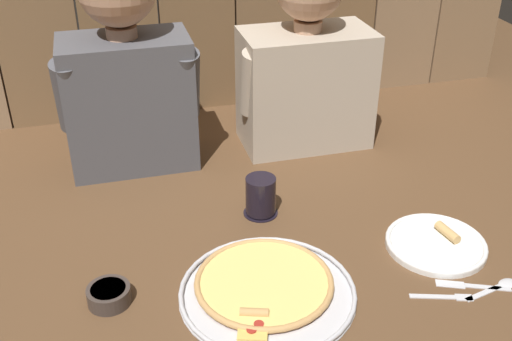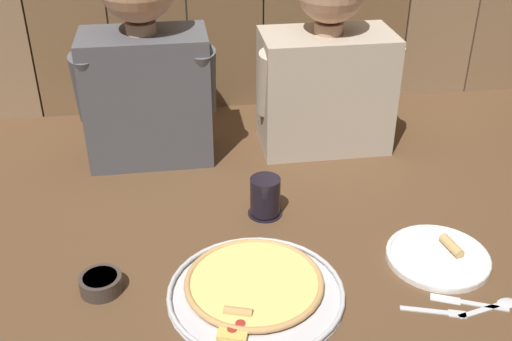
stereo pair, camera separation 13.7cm
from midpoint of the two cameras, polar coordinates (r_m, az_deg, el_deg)
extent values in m
plane|color=brown|center=(1.39, -1.24, -8.46)|extent=(3.20, 3.20, 0.00)
cylinder|color=silver|center=(1.30, -1.99, -11.48)|extent=(0.37, 0.37, 0.01)
torus|color=silver|center=(1.30, -2.00, -11.22)|extent=(0.37, 0.37, 0.01)
cylinder|color=#B23823|center=(1.32, -2.26, -10.54)|extent=(0.29, 0.29, 0.00)
cylinder|color=#F4D170|center=(1.32, -2.27, -10.38)|extent=(0.28, 0.28, 0.01)
torus|color=tan|center=(1.32, -2.27, -10.38)|extent=(0.30, 0.30, 0.01)
cube|color=#EABC56|center=(1.22, -3.58, -14.50)|extent=(0.08, 0.08, 0.01)
cylinder|color=tan|center=(1.24, -3.40, -13.18)|extent=(0.06, 0.04, 0.02)
cylinder|color=#A3281E|center=(1.22, -3.04, -14.16)|extent=(0.02, 0.02, 0.00)
cylinder|color=#A3281E|center=(1.21, -3.75, -14.65)|extent=(0.02, 0.02, 0.00)
cylinder|color=white|center=(1.47, 13.78, -6.79)|extent=(0.23, 0.23, 0.01)
torus|color=white|center=(1.46, 13.81, -6.60)|extent=(0.23, 0.23, 0.01)
cylinder|color=tan|center=(1.49, 14.85, -5.64)|extent=(0.03, 0.07, 0.02)
cylinder|color=black|center=(1.54, -2.11, -3.96)|extent=(0.09, 0.09, 0.01)
cylinder|color=black|center=(1.51, -2.15, -2.38)|extent=(0.08, 0.08, 0.10)
cylinder|color=#3D332D|center=(1.33, -16.43, -11.14)|extent=(0.09, 0.09, 0.04)
cylinder|color=#B23823|center=(1.32, -16.48, -10.84)|extent=(0.07, 0.07, 0.02)
cube|color=silver|center=(1.33, 13.20, -11.39)|extent=(0.09, 0.04, 0.01)
cube|color=silver|center=(1.34, 15.98, -11.34)|extent=(0.04, 0.03, 0.01)
cube|color=silver|center=(1.38, 18.07, -10.34)|extent=(0.09, 0.05, 0.01)
cube|color=silver|center=(1.37, 14.84, -10.24)|extent=(0.06, 0.04, 0.00)
cube|color=silver|center=(1.37, 17.67, -10.86)|extent=(0.10, 0.03, 0.01)
ellipsoid|color=silver|center=(1.41, 19.75, -9.80)|extent=(0.05, 0.04, 0.01)
cube|color=#4C4C51|center=(1.73, -13.88, 6.04)|extent=(0.34, 0.20, 0.37)
cylinder|color=tan|center=(1.67, -14.72, 12.27)|extent=(0.08, 0.08, 0.03)
cylinder|color=#4C4C51|center=(1.68, -19.17, 6.52)|extent=(0.08, 0.13, 0.21)
cylinder|color=#4C4C51|center=(1.68, -8.89, 7.87)|extent=(0.08, 0.13, 0.22)
cube|color=#B2A38E|center=(1.81, 2.42, 7.56)|extent=(0.37, 0.21, 0.34)
cylinder|color=tan|center=(1.75, 2.56, 13.21)|extent=(0.08, 0.08, 0.03)
cylinder|color=#B2A38E|center=(1.72, -2.49, 8.10)|extent=(0.08, 0.12, 0.20)
cylinder|color=#B2A38E|center=(1.81, 7.92, 9.05)|extent=(0.08, 0.11, 0.20)
camera|label=1|loc=(0.07, -92.86, -1.67)|focal=43.14mm
camera|label=2|loc=(0.07, 87.14, 1.67)|focal=43.14mm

